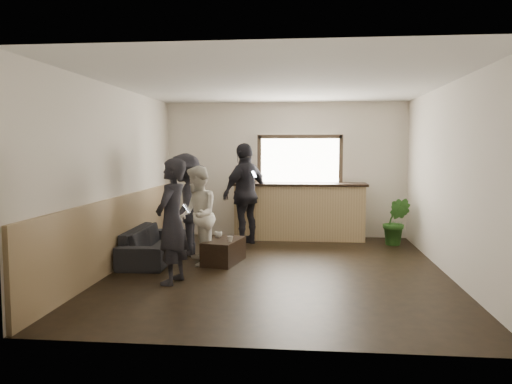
# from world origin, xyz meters

# --- Properties ---
(ground) EXTENTS (5.00, 6.00, 0.01)m
(ground) POSITION_xyz_m (0.00, 0.00, 0.00)
(ground) COLOR black
(room_shell) EXTENTS (5.01, 6.01, 2.80)m
(room_shell) POSITION_xyz_m (-0.74, 0.00, 1.47)
(room_shell) COLOR silver
(room_shell) RESTS_ON ground
(bar_counter) EXTENTS (2.70, 0.68, 2.13)m
(bar_counter) POSITION_xyz_m (0.30, 2.70, 0.64)
(bar_counter) COLOR tan
(bar_counter) RESTS_ON ground
(sofa) EXTENTS (0.78, 1.87, 0.54)m
(sofa) POSITION_xyz_m (-2.08, 0.49, 0.27)
(sofa) COLOR black
(sofa) RESTS_ON ground
(coffee_table) EXTENTS (0.64, 0.93, 0.38)m
(coffee_table) POSITION_xyz_m (-0.89, 0.41, 0.19)
(coffee_table) COLOR black
(coffee_table) RESTS_ON ground
(cup_a) EXTENTS (0.16, 0.16, 0.10)m
(cup_a) POSITION_xyz_m (-1.01, 0.60, 0.43)
(cup_a) COLOR silver
(cup_a) RESTS_ON coffee_table
(cup_b) EXTENTS (0.12, 0.12, 0.09)m
(cup_b) POSITION_xyz_m (-0.76, 0.25, 0.42)
(cup_b) COLOR silver
(cup_b) RESTS_ON coffee_table
(potted_plant) EXTENTS (0.60, 0.54, 0.92)m
(potted_plant) POSITION_xyz_m (2.15, 2.18, 0.46)
(potted_plant) COLOR #2D6623
(potted_plant) RESTS_ON ground
(person_a) EXTENTS (0.52, 0.68, 1.71)m
(person_a) POSITION_xyz_m (-1.38, -0.87, 0.86)
(person_a) COLOR black
(person_a) RESTS_ON ground
(person_b) EXTENTS (0.79, 0.91, 1.57)m
(person_b) POSITION_xyz_m (-1.29, 0.27, 0.79)
(person_b) COLOR silver
(person_b) RESTS_ON ground
(person_c) EXTENTS (0.70, 1.17, 1.76)m
(person_c) POSITION_xyz_m (-1.63, 0.91, 0.88)
(person_c) COLOR black
(person_c) RESTS_ON ground
(person_d) EXTENTS (1.07, 1.20, 1.95)m
(person_d) POSITION_xyz_m (-0.72, 2.04, 0.98)
(person_d) COLOR black
(person_d) RESTS_ON ground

